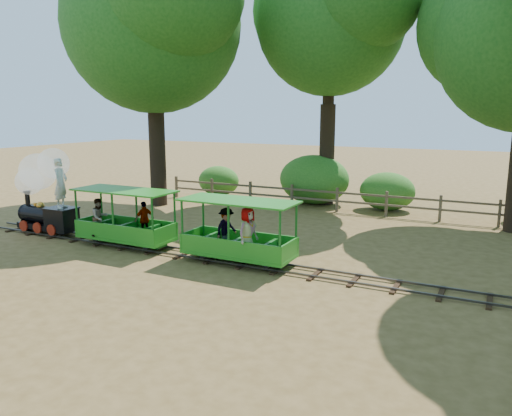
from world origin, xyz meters
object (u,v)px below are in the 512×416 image
at_px(carriage_front, 123,223).
at_px(locomotive, 43,185).
at_px(fence, 361,200).
at_px(carriage_rear, 238,236).

bearing_deg(carriage_front, locomotive, 177.88).
xyz_separation_m(locomotive, fence, (8.67, 7.93, -1.09)).
distance_m(locomotive, carriage_rear, 7.51).
xyz_separation_m(carriage_rear, fence, (1.21, 8.05, -0.20)).
relative_size(locomotive, fence, 0.16).
height_order(locomotive, carriage_rear, locomotive).
bearing_deg(carriage_rear, carriage_front, -179.82).
xyz_separation_m(carriage_front, fence, (5.18, 8.06, -0.15)).
bearing_deg(carriage_rear, fence, 81.43).
height_order(carriage_front, carriage_rear, same).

